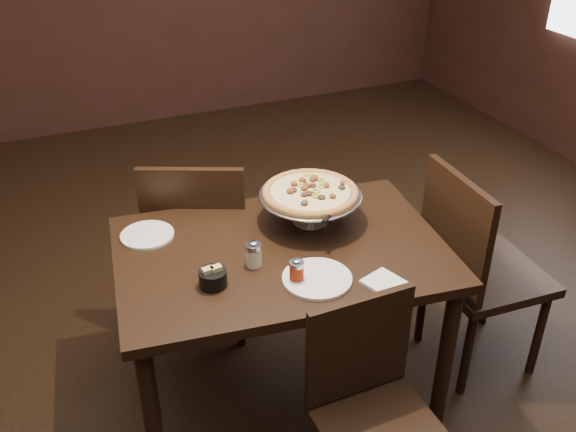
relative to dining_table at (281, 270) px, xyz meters
name	(u,v)px	position (x,y,z in m)	size (l,w,h in m)	color
room	(301,99)	(0.06, -0.05, 0.72)	(6.04, 7.04, 2.84)	black
dining_table	(281,270)	(0.00, 0.00, 0.00)	(1.36, 0.99, 0.79)	black
pizza_stand	(310,193)	(0.18, 0.13, 0.24)	(0.42, 0.42, 0.17)	#AEAFB5
parmesan_shaker	(254,254)	(-0.14, -0.06, 0.15)	(0.06, 0.06, 0.11)	beige
pepper_flake_shaker	(297,271)	(-0.03, -0.22, 0.15)	(0.05, 0.05, 0.10)	maroon
packet_caddy	(213,278)	(-0.31, -0.12, 0.14)	(0.10, 0.10, 0.08)	black
napkin_stack	(384,283)	(0.25, -0.35, 0.11)	(0.12, 0.12, 0.01)	white
plate_left	(147,235)	(-0.46, 0.29, 0.11)	(0.21, 0.21, 0.01)	white
plate_near	(317,279)	(0.04, -0.24, 0.11)	(0.25, 0.25, 0.01)	white
serving_spatula	(329,216)	(0.17, -0.06, 0.24)	(0.15, 0.15, 0.02)	#AEAFB5
chair_far	(200,241)	(-0.18, 0.56, -0.15)	(0.60, 0.60, 0.97)	black
chair_near	(372,406)	(0.10, -0.58, -0.22)	(0.40, 0.40, 0.85)	black
chair_side	(474,265)	(0.87, -0.12, -0.14)	(0.49, 0.49, 1.00)	black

